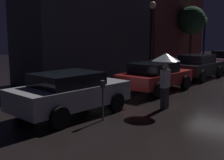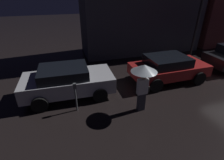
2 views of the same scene
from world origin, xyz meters
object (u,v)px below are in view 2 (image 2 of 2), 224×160
(parked_car_silver, at_px, (67,81))
(pedestrian_with_umbrella, at_px, (144,75))
(parked_car_red, at_px, (168,67))
(street_lamp_near, at_px, (200,9))
(parking_meter, at_px, (75,94))

(parked_car_silver, relative_size, pedestrian_with_umbrella, 2.03)
(parked_car_red, bearing_deg, street_lamp_near, 35.08)
(pedestrian_with_umbrella, relative_size, parking_meter, 1.60)
(parked_car_silver, distance_m, pedestrian_with_umbrella, 3.44)
(pedestrian_with_umbrella, bearing_deg, parked_car_silver, 142.15)
(parked_car_red, height_order, street_lamp_near, street_lamp_near)
(parking_meter, bearing_deg, parked_car_silver, 99.73)
(street_lamp_near, bearing_deg, parked_car_red, -144.27)
(parking_meter, relative_size, street_lamp_near, 0.27)
(parked_car_silver, bearing_deg, street_lamp_near, 18.26)
(parked_car_red, distance_m, street_lamp_near, 4.98)
(parked_car_red, xyz_separation_m, pedestrian_with_umbrella, (-2.45, -1.97, 0.82))
(parked_car_silver, xyz_separation_m, parked_car_red, (5.16, 0.01, -0.02))
(parked_car_red, distance_m, parking_meter, 5.11)
(parked_car_silver, bearing_deg, parked_car_red, 2.12)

